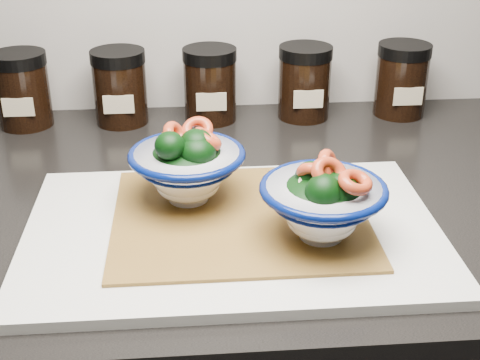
{
  "coord_description": "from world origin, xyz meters",
  "views": [
    {
      "loc": [
        0.04,
        0.71,
        1.28
      ],
      "look_at": [
        0.09,
        1.36,
        0.96
      ],
      "focal_mm": 50.0,
      "sensor_mm": 36.0,
      "label": 1
    }
  ],
  "objects": [
    {
      "name": "countertop",
      "position": [
        0.0,
        1.45,
        0.88
      ],
      "size": [
        3.5,
        0.6,
        0.04
      ],
      "primitive_type": "cube",
      "color": "black",
      "rests_on": "cabinet"
    },
    {
      "name": "cutting_board",
      "position": [
        0.08,
        1.34,
        0.91
      ],
      "size": [
        0.45,
        0.3,
        0.01
      ],
      "primitive_type": "cube",
      "color": "silver",
      "rests_on": "countertop"
    },
    {
      "name": "bamboo_mat",
      "position": [
        0.09,
        1.36,
        0.91
      ],
      "size": [
        0.28,
        0.24,
        0.0
      ],
      "primitive_type": "cube",
      "color": "#AA8033",
      "rests_on": "cutting_board"
    },
    {
      "name": "bowl_left",
      "position": [
        0.03,
        1.4,
        0.96
      ],
      "size": [
        0.13,
        0.13,
        0.1
      ],
      "rotation": [
        0.0,
        0.0,
        -0.2
      ],
      "color": "white",
      "rests_on": "bamboo_mat"
    },
    {
      "name": "bowl_right",
      "position": [
        0.17,
        1.3,
        0.96
      ],
      "size": [
        0.13,
        0.13,
        0.1
      ],
      "rotation": [
        0.0,
        0.0,
        -0.1
      ],
      "color": "white",
      "rests_on": "bamboo_mat"
    },
    {
      "name": "spice_jar_a",
      "position": [
        -0.21,
        1.69,
        0.96
      ],
      "size": [
        0.08,
        0.08,
        0.11
      ],
      "color": "black",
      "rests_on": "countertop"
    },
    {
      "name": "spice_jar_b",
      "position": [
        -0.07,
        1.69,
        0.96
      ],
      "size": [
        0.08,
        0.08,
        0.11
      ],
      "color": "black",
      "rests_on": "countertop"
    },
    {
      "name": "spice_jar_c",
      "position": [
        0.07,
        1.69,
        0.96
      ],
      "size": [
        0.08,
        0.08,
        0.11
      ],
      "color": "black",
      "rests_on": "countertop"
    },
    {
      "name": "spice_jar_d",
      "position": [
        0.22,
        1.69,
        0.96
      ],
      "size": [
        0.08,
        0.08,
        0.11
      ],
      "color": "black",
      "rests_on": "countertop"
    },
    {
      "name": "spice_jar_e",
      "position": [
        0.37,
        1.69,
        0.96
      ],
      "size": [
        0.08,
        0.08,
        0.11
      ],
      "color": "black",
      "rests_on": "countertop"
    }
  ]
}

